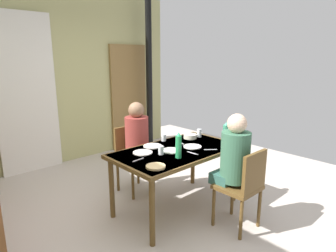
{
  "coord_description": "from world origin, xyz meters",
  "views": [
    {
      "loc": [
        -1.9,
        -2.23,
        1.77
      ],
      "look_at": [
        0.33,
        0.17,
        0.99
      ],
      "focal_mm": 30.93,
      "sensor_mm": 36.0,
      "label": 1
    }
  ],
  "objects_px": {
    "dining_table": "(177,155)",
    "chair_near_diner": "(244,185)",
    "person_near_diner": "(234,155)",
    "water_bottle_green_far": "(226,134)",
    "water_bottle_green_near": "(178,146)",
    "person_far_diner": "(138,136)",
    "chair_far_diner": "(132,155)",
    "serving_bowl_center": "(190,136)"
  },
  "relations": [
    {
      "from": "water_bottle_green_far",
      "to": "chair_near_diner",
      "type": "bearing_deg",
      "value": -125.42
    },
    {
      "from": "chair_far_diner",
      "to": "serving_bowl_center",
      "type": "bearing_deg",
      "value": 133.88
    },
    {
      "from": "dining_table",
      "to": "person_near_diner",
      "type": "bearing_deg",
      "value": -72.52
    },
    {
      "from": "chair_far_diner",
      "to": "person_far_diner",
      "type": "xyz_separation_m",
      "value": [
        -0.0,
        -0.14,
        0.28
      ]
    },
    {
      "from": "water_bottle_green_near",
      "to": "serving_bowl_center",
      "type": "height_order",
      "value": "water_bottle_green_near"
    },
    {
      "from": "dining_table",
      "to": "chair_near_diner",
      "type": "bearing_deg",
      "value": -75.46
    },
    {
      "from": "dining_table",
      "to": "chair_far_diner",
      "type": "bearing_deg",
      "value": 95.99
    },
    {
      "from": "person_near_diner",
      "to": "dining_table",
      "type": "bearing_deg",
      "value": 107.48
    },
    {
      "from": "chair_far_diner",
      "to": "water_bottle_green_near",
      "type": "height_order",
      "value": "water_bottle_green_near"
    },
    {
      "from": "water_bottle_green_near",
      "to": "water_bottle_green_far",
      "type": "bearing_deg",
      "value": -4.26
    },
    {
      "from": "person_near_diner",
      "to": "person_far_diner",
      "type": "distance_m",
      "value": 1.3
    },
    {
      "from": "person_far_diner",
      "to": "dining_table",
      "type": "bearing_deg",
      "value": 97.26
    },
    {
      "from": "dining_table",
      "to": "person_far_diner",
      "type": "xyz_separation_m",
      "value": [
        -0.08,
        0.64,
        0.12
      ]
    },
    {
      "from": "person_near_diner",
      "to": "water_bottle_green_far",
      "type": "xyz_separation_m",
      "value": [
        0.36,
        0.37,
        0.09
      ]
    },
    {
      "from": "water_bottle_green_far",
      "to": "person_far_diner",
      "type": "bearing_deg",
      "value": 125.47
    },
    {
      "from": "person_near_diner",
      "to": "water_bottle_green_far",
      "type": "distance_m",
      "value": 0.52
    },
    {
      "from": "water_bottle_green_far",
      "to": "chair_far_diner",
      "type": "bearing_deg",
      "value": 121.75
    },
    {
      "from": "chair_near_diner",
      "to": "person_near_diner",
      "type": "relative_size",
      "value": 1.13
    },
    {
      "from": "person_near_diner",
      "to": "water_bottle_green_far",
      "type": "bearing_deg",
      "value": 45.8
    },
    {
      "from": "person_far_diner",
      "to": "water_bottle_green_near",
      "type": "xyz_separation_m",
      "value": [
        -0.1,
        -0.85,
        0.08
      ]
    },
    {
      "from": "chair_far_diner",
      "to": "serving_bowl_center",
      "type": "distance_m",
      "value": 0.82
    },
    {
      "from": "water_bottle_green_far",
      "to": "serving_bowl_center",
      "type": "distance_m",
      "value": 0.5
    },
    {
      "from": "serving_bowl_center",
      "to": "chair_far_diner",
      "type": "bearing_deg",
      "value": 133.88
    },
    {
      "from": "chair_far_diner",
      "to": "serving_bowl_center",
      "type": "xyz_separation_m",
      "value": [
        0.54,
        -0.56,
        0.27
      ]
    },
    {
      "from": "person_far_diner",
      "to": "water_bottle_green_near",
      "type": "height_order",
      "value": "person_far_diner"
    },
    {
      "from": "dining_table",
      "to": "serving_bowl_center",
      "type": "xyz_separation_m",
      "value": [
        0.45,
        0.22,
        0.1
      ]
    },
    {
      "from": "person_near_diner",
      "to": "water_bottle_green_near",
      "type": "bearing_deg",
      "value": 132.08
    },
    {
      "from": "chair_far_diner",
      "to": "person_near_diner",
      "type": "height_order",
      "value": "person_near_diner"
    },
    {
      "from": "water_bottle_green_near",
      "to": "chair_far_diner",
      "type": "bearing_deg",
      "value": 83.98
    },
    {
      "from": "serving_bowl_center",
      "to": "water_bottle_green_near",
      "type": "bearing_deg",
      "value": -146.28
    },
    {
      "from": "person_near_diner",
      "to": "serving_bowl_center",
      "type": "height_order",
      "value": "person_near_diner"
    },
    {
      "from": "person_near_diner",
      "to": "person_far_diner",
      "type": "xyz_separation_m",
      "value": [
        -0.28,
        1.27,
        0.0
      ]
    },
    {
      "from": "person_near_diner",
      "to": "serving_bowl_center",
      "type": "xyz_separation_m",
      "value": [
        0.25,
        0.85,
        -0.02
      ]
    },
    {
      "from": "chair_near_diner",
      "to": "person_near_diner",
      "type": "bearing_deg",
      "value": 90.0
    },
    {
      "from": "chair_near_diner",
      "to": "water_bottle_green_far",
      "type": "relative_size",
      "value": 3.11
    },
    {
      "from": "water_bottle_green_far",
      "to": "dining_table",
      "type": "bearing_deg",
      "value": 154.69
    },
    {
      "from": "water_bottle_green_far",
      "to": "serving_bowl_center",
      "type": "height_order",
      "value": "water_bottle_green_far"
    },
    {
      "from": "person_near_diner",
      "to": "serving_bowl_center",
      "type": "distance_m",
      "value": 0.89
    },
    {
      "from": "chair_far_diner",
      "to": "person_far_diner",
      "type": "distance_m",
      "value": 0.31
    },
    {
      "from": "water_bottle_green_far",
      "to": "person_near_diner",
      "type": "bearing_deg",
      "value": -134.2
    },
    {
      "from": "person_far_diner",
      "to": "water_bottle_green_far",
      "type": "bearing_deg",
      "value": 125.47
    },
    {
      "from": "dining_table",
      "to": "water_bottle_green_near",
      "type": "bearing_deg",
      "value": -131.36
    }
  ]
}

